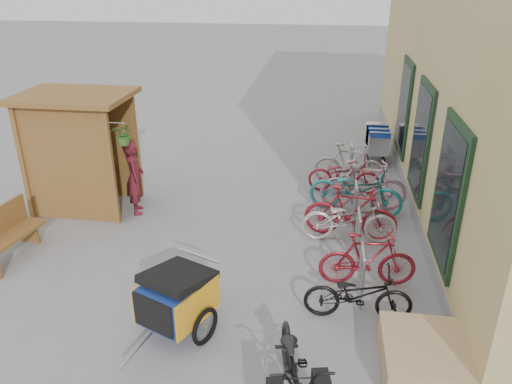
# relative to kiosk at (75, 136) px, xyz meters

# --- Properties ---
(ground) EXTENTS (80.00, 80.00, 0.00)m
(ground) POSITION_rel_kiosk_xyz_m (3.28, -2.47, -1.55)
(ground) COLOR gray
(kiosk) EXTENTS (2.49, 1.65, 2.40)m
(kiosk) POSITION_rel_kiosk_xyz_m (0.00, 0.00, 0.00)
(kiosk) COLOR brown
(kiosk) RESTS_ON ground
(bike_rack) EXTENTS (0.05, 5.35, 0.86)m
(bike_rack) POSITION_rel_kiosk_xyz_m (5.58, -0.07, -1.04)
(bike_rack) COLOR #A5A8AD
(bike_rack) RESTS_ON ground
(pallet_stack) EXTENTS (1.00, 1.20, 0.40)m
(pallet_stack) POSITION_rel_kiosk_xyz_m (6.28, -3.87, -1.34)
(pallet_stack) COLOR tan
(pallet_stack) RESTS_ON ground
(bench) EXTENTS (0.65, 1.49, 0.91)m
(bench) POSITION_rel_kiosk_xyz_m (-0.40, -2.14, -1.09)
(bench) COLOR brown
(bench) RESTS_ON ground
(shopping_carts) EXTENTS (0.53, 1.48, 0.96)m
(shopping_carts) POSITION_rel_kiosk_xyz_m (6.28, 3.81, -0.99)
(shopping_carts) COLOR silver
(shopping_carts) RESTS_ON ground
(child_trailer) EXTENTS (1.12, 1.68, 0.99)m
(child_trailer) POSITION_rel_kiosk_xyz_m (3.06, -3.54, -1.00)
(child_trailer) COLOR navy
(child_trailer) RESTS_ON ground
(cargo_bike) EXTENTS (1.01, 1.95, 0.98)m
(cargo_bike) POSITION_rel_kiosk_xyz_m (4.74, -4.69, -1.07)
(cargo_bike) COLOR black
(cargo_bike) RESTS_ON ground
(person_kiosk) EXTENTS (0.55, 0.66, 1.54)m
(person_kiosk) POSITION_rel_kiosk_xyz_m (1.19, -0.09, -0.78)
(person_kiosk) COLOR maroon
(person_kiosk) RESTS_ON ground
(bike_0) EXTENTS (1.54, 0.58, 0.80)m
(bike_0) POSITION_rel_kiosk_xyz_m (5.51, -2.93, -1.15)
(bike_0) COLOR black
(bike_0) RESTS_ON ground
(bike_1) EXTENTS (1.55, 0.56, 0.91)m
(bike_1) POSITION_rel_kiosk_xyz_m (5.69, -2.07, -1.10)
(bike_1) COLOR maroon
(bike_1) RESTS_ON ground
(bike_2) EXTENTS (1.72, 0.65, 0.90)m
(bike_2) POSITION_rel_kiosk_xyz_m (5.45, -0.70, -1.10)
(bike_2) COLOR #BCBDB8
(bike_2) RESTS_ON ground
(bike_3) EXTENTS (1.76, 0.73, 1.03)m
(bike_3) POSITION_rel_kiosk_xyz_m (5.47, -0.57, -1.04)
(bike_3) COLOR maroon
(bike_3) RESTS_ON ground
(bike_4) EXTENTS (1.99, 1.07, 1.00)m
(bike_4) POSITION_rel_kiosk_xyz_m (5.60, 0.50, -1.05)
(bike_4) COLOR teal
(bike_4) RESTS_ON ground
(bike_5) EXTENTS (1.80, 0.58, 1.07)m
(bike_5) POSITION_rel_kiosk_xyz_m (5.77, 0.71, -1.02)
(bike_5) COLOR pink
(bike_5) RESTS_ON ground
(bike_6) EXTENTS (1.61, 0.63, 0.83)m
(bike_6) POSITION_rel_kiosk_xyz_m (5.40, 1.50, -1.14)
(bike_6) COLOR maroon
(bike_6) RESTS_ON ground
(bike_7) EXTENTS (1.66, 0.60, 0.98)m
(bike_7) POSITION_rel_kiosk_xyz_m (5.52, 2.00, -1.06)
(bike_7) COLOR #A8A7AC
(bike_7) RESTS_ON ground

